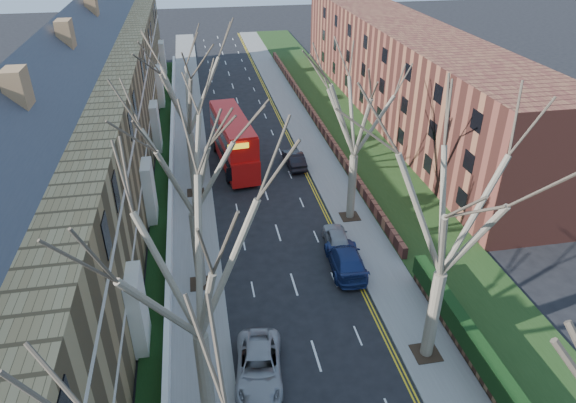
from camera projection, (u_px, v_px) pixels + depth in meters
pavement_left at (190, 142)px, 51.60m from camera, size 3.00×102.00×0.12m
pavement_right at (306, 133)px, 53.52m from camera, size 3.00×102.00×0.12m
terrace_left at (88, 124)px, 40.84m from camera, size 9.70×78.00×13.60m
flats_right at (401, 71)px, 56.31m from camera, size 13.97×54.00×10.00m
front_wall_left at (171, 173)px, 44.24m from camera, size 0.30×78.00×1.00m
grass_verge_right at (347, 130)px, 54.19m from camera, size 6.00×102.00×0.06m
tree_left_mid at (191, 251)px, 18.79m from camera, size 10.50×10.50×14.71m
tree_left_far at (187, 150)px, 27.47m from camera, size 10.15×10.15×14.22m
tree_left_dist at (184, 80)px, 37.55m from camera, size 10.50×10.50×14.71m
tree_right_mid at (455, 197)px, 22.31m from camera, size 10.50×10.50×14.71m
tree_right_far at (358, 101)px, 34.41m from camera, size 10.15×10.15×14.22m
double_decker_bus at (233, 142)px, 46.07m from camera, size 3.53×10.90×4.49m
car_left_far at (259, 366)px, 25.48m from camera, size 2.93×5.22×1.38m
car_right_near at (346, 259)px, 33.20m from camera, size 2.44×5.33×1.51m
car_right_mid at (337, 238)px, 35.37m from camera, size 1.98×4.14×1.36m
car_right_far at (294, 159)px, 46.53m from camera, size 1.60×4.25×1.39m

